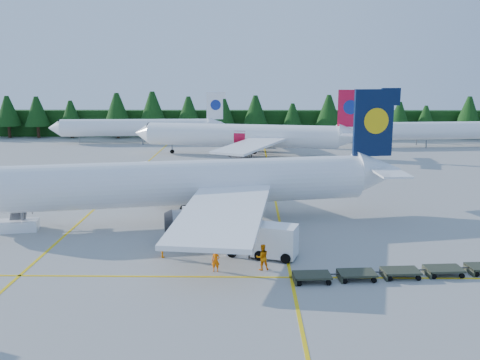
{
  "coord_description": "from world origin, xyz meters",
  "views": [
    {
      "loc": [
        2.87,
        -42.88,
        14.72
      ],
      "look_at": [
        1.96,
        12.58,
        3.5
      ],
      "focal_mm": 40.0,
      "sensor_mm": 36.0,
      "label": 1
    }
  ],
  "objects_px": {
    "airliner_navy": "(167,184)",
    "airstairs": "(18,222)",
    "service_truck": "(262,240)",
    "airliner_red": "(238,136)"
  },
  "relations": [
    {
      "from": "airliner_navy",
      "to": "airliner_red",
      "type": "bearing_deg",
      "value": 70.53
    },
    {
      "from": "service_truck",
      "to": "airliner_red",
      "type": "bearing_deg",
      "value": 110.52
    },
    {
      "from": "airliner_navy",
      "to": "airstairs",
      "type": "distance_m",
      "value": 14.49
    },
    {
      "from": "airliner_navy",
      "to": "airliner_red",
      "type": "xyz_separation_m",
      "value": [
        6.08,
        44.03,
        -0.36
      ]
    },
    {
      "from": "service_truck",
      "to": "airliner_navy",
      "type": "bearing_deg",
      "value": 150.68
    },
    {
      "from": "airliner_navy",
      "to": "airstairs",
      "type": "relative_size",
      "value": 7.98
    },
    {
      "from": "airstairs",
      "to": "airliner_red",
      "type": "bearing_deg",
      "value": 55.71
    },
    {
      "from": "airstairs",
      "to": "service_truck",
      "type": "bearing_deg",
      "value": -28.14
    },
    {
      "from": "airliner_red",
      "to": "airstairs",
      "type": "distance_m",
      "value": 50.81
    },
    {
      "from": "service_truck",
      "to": "airstairs",
      "type": "bearing_deg",
      "value": -179.8
    }
  ]
}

